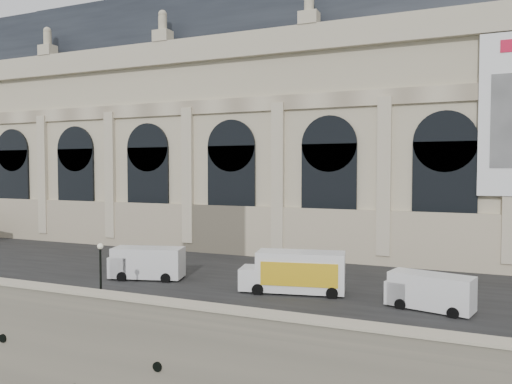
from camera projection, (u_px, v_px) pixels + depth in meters
quay at (308, 265)px, 60.90m from camera, size 160.00×70.00×6.00m
street at (234, 273)px, 41.46m from camera, size 160.00×24.00×0.06m
parapet at (134, 307)px, 29.12m from camera, size 160.00×1.40×1.21m
museum at (250, 126)px, 58.67m from camera, size 69.00×18.70×29.10m
van_b at (144, 263)px, 39.10m from camera, size 6.03×3.55×2.52m
van_c at (426, 291)px, 30.61m from camera, size 5.39×3.05×2.26m
box_truck at (295, 272)px, 34.72m from camera, size 7.56×3.72×2.92m
lamp_right at (101, 272)px, 32.61m from camera, size 0.39×0.39×3.82m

